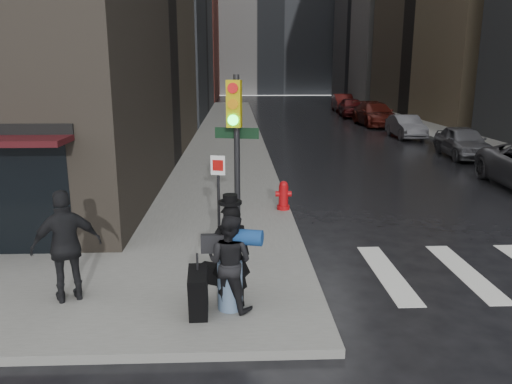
% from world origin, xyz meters
% --- Properties ---
extents(ground, '(140.00, 140.00, 0.00)m').
position_xyz_m(ground, '(0.00, 0.00, 0.00)').
color(ground, black).
rests_on(ground, ground).
extents(sidewalk_left, '(4.00, 50.00, 0.15)m').
position_xyz_m(sidewalk_left, '(0.00, 27.00, 0.07)').
color(sidewalk_left, slate).
rests_on(sidewalk_left, ground).
extents(sidewalk_right, '(3.00, 50.00, 0.15)m').
position_xyz_m(sidewalk_right, '(13.50, 27.00, 0.07)').
color(sidewalk_right, slate).
rests_on(sidewalk_right, ground).
extents(bldg_right_far, '(22.00, 20.00, 25.00)m').
position_xyz_m(bldg_right_far, '(26.00, 58.00, 12.50)').
color(bldg_right_far, slate).
rests_on(bldg_right_far, ground).
extents(man_overcoat, '(1.00, 0.99, 1.94)m').
position_xyz_m(man_overcoat, '(0.27, -0.64, 0.96)').
color(man_overcoat, black).
rests_on(man_overcoat, ground).
extents(man_jeans, '(1.10, 0.96, 1.61)m').
position_xyz_m(man_jeans, '(0.36, -0.66, 0.96)').
color(man_jeans, black).
rests_on(man_jeans, ground).
extents(man_greycoat, '(1.23, 0.91, 1.94)m').
position_xyz_m(man_greycoat, '(-2.37, -0.24, 1.12)').
color(man_greycoat, black).
rests_on(man_greycoat, ground).
extents(traffic_light, '(0.92, 0.52, 3.75)m').
position_xyz_m(traffic_light, '(0.45, 1.00, 2.57)').
color(traffic_light, black).
rests_on(traffic_light, ground).
extents(fire_hydrant, '(0.45, 0.36, 0.82)m').
position_xyz_m(fire_hydrant, '(1.80, 5.27, 0.51)').
color(fire_hydrant, '#A90A0E').
rests_on(fire_hydrant, ground).
extents(parked_car_1, '(2.04, 4.34, 1.44)m').
position_xyz_m(parked_car_1, '(11.03, 14.38, 0.72)').
color(parked_car_1, '#525258').
rests_on(parked_car_1, ground).
extents(parked_car_2, '(1.50, 4.11, 1.34)m').
position_xyz_m(parked_car_2, '(10.61, 21.14, 0.67)').
color(parked_car_2, '#48484C').
rests_on(parked_car_2, ground).
extents(parked_car_3, '(2.47, 5.75, 1.65)m').
position_xyz_m(parked_car_3, '(10.60, 27.90, 0.83)').
color(parked_car_3, '#43120D').
rests_on(parked_car_3, ground).
extents(parked_car_4, '(2.32, 4.93, 1.63)m').
position_xyz_m(parked_car_4, '(10.40, 34.66, 0.82)').
color(parked_car_4, '#3C0C0D').
rests_on(parked_car_4, ground).
extents(parked_car_5, '(1.98, 5.00, 1.62)m').
position_xyz_m(parked_car_5, '(11.10, 41.42, 0.81)').
color(parked_car_5, '#3A0C0B').
rests_on(parked_car_5, ground).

